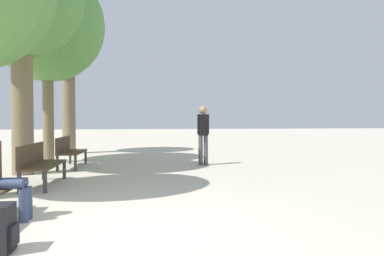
{
  "coord_description": "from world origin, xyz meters",
  "views": [
    {
      "loc": [
        0.42,
        -4.49,
        1.37
      ],
      "look_at": [
        1.61,
        5.78,
        1.08
      ],
      "focal_mm": 35.0,
      "sensor_mm": 36.0,
      "label": 1
    }
  ],
  "objects_px": {
    "bench_row_2": "(69,150)",
    "bench_row_1": "(39,162)",
    "backpack": "(1,229)",
    "tree_row_3": "(68,31)",
    "person_seated": "(0,169)",
    "pedestrian_near": "(203,131)",
    "tree_row_2": "(47,26)"
  },
  "relations": [
    {
      "from": "bench_row_2",
      "to": "backpack",
      "type": "xyz_separation_m",
      "value": [
        0.7,
        -6.63,
        -0.24
      ]
    },
    {
      "from": "bench_row_2",
      "to": "tree_row_2",
      "type": "xyz_separation_m",
      "value": [
        -0.83,
        1.12,
        3.64
      ]
    },
    {
      "from": "bench_row_1",
      "to": "person_seated",
      "type": "xyz_separation_m",
      "value": [
        0.24,
        -2.62,
        0.2
      ]
    },
    {
      "from": "tree_row_3",
      "to": "person_seated",
      "type": "xyz_separation_m",
      "value": [
        1.07,
        -9.48,
        -3.95
      ]
    },
    {
      "from": "tree_row_3",
      "to": "person_seated",
      "type": "height_order",
      "value": "tree_row_3"
    },
    {
      "from": "tree_row_2",
      "to": "pedestrian_near",
      "type": "xyz_separation_m",
      "value": [
        4.56,
        -1.11,
        -3.15
      ]
    },
    {
      "from": "tree_row_2",
      "to": "backpack",
      "type": "height_order",
      "value": "tree_row_2"
    },
    {
      "from": "bench_row_1",
      "to": "pedestrian_near",
      "type": "distance_m",
      "value": 4.71
    },
    {
      "from": "bench_row_1",
      "to": "backpack",
      "type": "height_order",
      "value": "bench_row_1"
    },
    {
      "from": "backpack",
      "to": "person_seated",
      "type": "bearing_deg",
      "value": 110.98
    },
    {
      "from": "bench_row_1",
      "to": "tree_row_2",
      "type": "height_order",
      "value": "tree_row_2"
    },
    {
      "from": "backpack",
      "to": "pedestrian_near",
      "type": "bearing_deg",
      "value": 65.46
    },
    {
      "from": "pedestrian_near",
      "to": "tree_row_2",
      "type": "bearing_deg",
      "value": 166.31
    },
    {
      "from": "person_seated",
      "to": "pedestrian_near",
      "type": "distance_m",
      "value": 6.47
    },
    {
      "from": "tree_row_2",
      "to": "tree_row_3",
      "type": "bearing_deg",
      "value": 90.0
    },
    {
      "from": "tree_row_3",
      "to": "backpack",
      "type": "xyz_separation_m",
      "value": [
        1.53,
        -10.69,
        -4.4
      ]
    },
    {
      "from": "bench_row_2",
      "to": "person_seated",
      "type": "xyz_separation_m",
      "value": [
        0.24,
        -5.43,
        0.2
      ]
    },
    {
      "from": "backpack",
      "to": "bench_row_1",
      "type": "bearing_deg",
      "value": 100.41
    },
    {
      "from": "bench_row_2",
      "to": "pedestrian_near",
      "type": "relative_size",
      "value": 0.97
    },
    {
      "from": "person_seated",
      "to": "pedestrian_near",
      "type": "bearing_deg",
      "value": 57.28
    },
    {
      "from": "tree_row_3",
      "to": "person_seated",
      "type": "bearing_deg",
      "value": -83.58
    },
    {
      "from": "bench_row_2",
      "to": "tree_row_3",
      "type": "xyz_separation_m",
      "value": [
        -0.83,
        4.05,
        4.15
      ]
    },
    {
      "from": "bench_row_1",
      "to": "tree_row_2",
      "type": "relative_size",
      "value": 0.28
    },
    {
      "from": "backpack",
      "to": "pedestrian_near",
      "type": "height_order",
      "value": "pedestrian_near"
    },
    {
      "from": "bench_row_2",
      "to": "bench_row_1",
      "type": "bearing_deg",
      "value": -90.0
    },
    {
      "from": "bench_row_2",
      "to": "backpack",
      "type": "distance_m",
      "value": 6.68
    },
    {
      "from": "tree_row_3",
      "to": "person_seated",
      "type": "distance_m",
      "value": 10.33
    },
    {
      "from": "bench_row_1",
      "to": "bench_row_2",
      "type": "bearing_deg",
      "value": 90.0
    },
    {
      "from": "person_seated",
      "to": "tree_row_3",
      "type": "bearing_deg",
      "value": 96.42
    },
    {
      "from": "bench_row_1",
      "to": "bench_row_2",
      "type": "height_order",
      "value": "same"
    },
    {
      "from": "bench_row_1",
      "to": "person_seated",
      "type": "bearing_deg",
      "value": -84.76
    },
    {
      "from": "tree_row_3",
      "to": "person_seated",
      "type": "relative_size",
      "value": 4.72
    }
  ]
}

